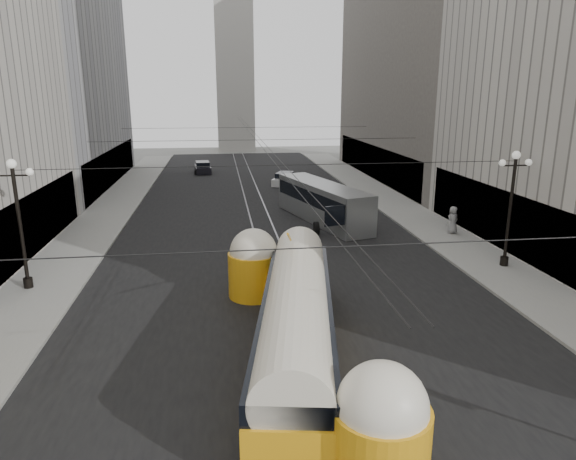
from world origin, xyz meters
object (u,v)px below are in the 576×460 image
object	(u,v)px
pedestrian_crossing_b	(376,424)
pedestrian_sidewalk_right	(453,220)
city_bus	(323,201)
streetcar	(297,319)

from	to	relation	value
pedestrian_crossing_b	pedestrian_sidewalk_right	size ratio (longest dim) A/B	0.88
city_bus	pedestrian_sidewalk_right	xyz separation A→B (m)	(8.02, -5.10, -0.49)
streetcar	pedestrian_crossing_b	world-z (taller)	streetcar
pedestrian_sidewalk_right	city_bus	bearing A→B (deg)	-54.85
streetcar	pedestrian_crossing_b	bearing A→B (deg)	-74.59
streetcar	pedestrian_sidewalk_right	xyz separation A→B (m)	(13.09, 15.32, -0.56)
pedestrian_crossing_b	pedestrian_sidewalk_right	xyz separation A→B (m)	(11.68, 20.45, 0.26)
streetcar	pedestrian_crossing_b	size ratio (longest dim) A/B	9.27
pedestrian_crossing_b	pedestrian_sidewalk_right	world-z (taller)	pedestrian_sidewalk_right
streetcar	pedestrian_crossing_b	distance (m)	5.38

